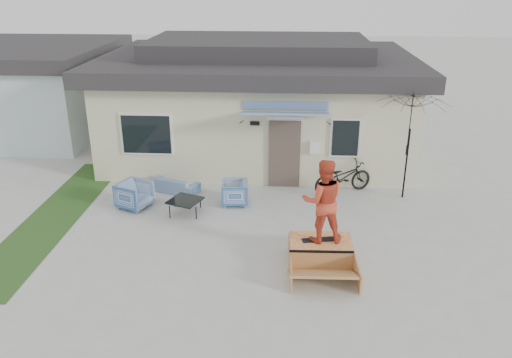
# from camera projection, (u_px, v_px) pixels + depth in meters

# --- Properties ---
(ground) EXTENTS (90.00, 90.00, 0.00)m
(ground) POSITION_uv_depth(u_px,v_px,m) (238.00, 260.00, 11.82)
(ground) COLOR #AEAFA9
(ground) RESTS_ON ground
(grass_strip) EXTENTS (1.40, 8.00, 0.01)m
(grass_strip) POSITION_uv_depth(u_px,v_px,m) (56.00, 215.00, 13.96)
(grass_strip) COLOR #24461B
(grass_strip) RESTS_ON ground
(house) EXTENTS (10.80, 8.49, 4.10)m
(house) POSITION_uv_depth(u_px,v_px,m) (258.00, 98.00, 18.48)
(house) COLOR beige
(house) RESTS_ON ground
(neighbor_house) EXTENTS (8.60, 7.60, 3.50)m
(neighbor_house) POSITION_uv_depth(u_px,v_px,m) (6.00, 87.00, 20.99)
(neighbor_house) COLOR silver
(neighbor_house) RESTS_ON ground
(loveseat) EXTENTS (1.60, 0.95, 0.60)m
(loveseat) POSITION_uv_depth(u_px,v_px,m) (174.00, 182.00, 15.41)
(loveseat) COLOR #1F5393
(loveseat) RESTS_ON ground
(armchair_left) EXTENTS (1.02, 1.05, 0.84)m
(armchair_left) POSITION_uv_depth(u_px,v_px,m) (134.00, 194.00, 14.31)
(armchair_left) COLOR #1F5393
(armchair_left) RESTS_ON ground
(armchair_right) EXTENTS (0.75, 0.79, 0.76)m
(armchair_right) POSITION_uv_depth(u_px,v_px,m) (235.00, 192.00, 14.54)
(armchair_right) COLOR #1F5393
(armchair_right) RESTS_ON ground
(coffee_table) EXTENTS (1.04, 1.04, 0.40)m
(coffee_table) POSITION_uv_depth(u_px,v_px,m) (185.00, 206.00, 14.05)
(coffee_table) COLOR black
(coffee_table) RESTS_ON ground
(bicycle) EXTENTS (1.97, 1.35, 1.19)m
(bicycle) POSITION_uv_depth(u_px,v_px,m) (343.00, 174.00, 15.23)
(bicycle) COLOR black
(bicycle) RESTS_ON ground
(patio_umbrella) EXTENTS (2.32, 2.19, 2.20)m
(patio_umbrella) POSITION_uv_depth(u_px,v_px,m) (409.00, 141.00, 14.45)
(patio_umbrella) COLOR black
(patio_umbrella) RESTS_ON ground
(skate_ramp) EXTENTS (1.47, 1.93, 0.47)m
(skate_ramp) POSITION_uv_depth(u_px,v_px,m) (320.00, 250.00, 11.76)
(skate_ramp) COLOR #AB7441
(skate_ramp) RESTS_ON ground
(skateboard) EXTENTS (0.89, 0.38, 0.05)m
(skateboard) POSITION_uv_depth(u_px,v_px,m) (321.00, 239.00, 11.71)
(skateboard) COLOR black
(skateboard) RESTS_ON skate_ramp
(skater) EXTENTS (1.02, 0.83, 1.95)m
(skater) POSITION_uv_depth(u_px,v_px,m) (323.00, 199.00, 11.33)
(skater) COLOR #CA452B
(skater) RESTS_ON skateboard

